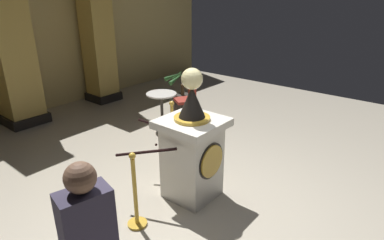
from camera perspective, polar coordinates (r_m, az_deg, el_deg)
ground_plane at (r=4.40m, az=0.91°, el=-15.43°), size 12.57×12.57×0.00m
pedestal_clock at (r=4.31m, az=0.05°, el=-5.20°), size 0.78×0.78×1.80m
stanchion_near at (r=5.31m, az=-3.43°, el=-3.76°), size 0.24×0.24×1.07m
stanchion_far at (r=4.01m, az=-9.89°, el=-13.91°), size 0.24×0.24×0.99m
velvet_rope at (r=4.44m, az=-6.39°, el=-3.32°), size 1.12×1.11×0.22m
column_right at (r=8.51m, az=-16.45°, el=15.21°), size 0.72×0.72×3.67m
column_centre_rear at (r=7.54m, az=-29.63°, el=12.60°), size 0.84×0.84×3.67m
potted_palm_right at (r=7.59m, az=-1.69°, el=4.07°), size 0.90×0.86×1.03m
cafe_table at (r=6.69m, az=-5.35°, el=2.54°), size 0.62×0.62×0.74m
cafe_chair_red at (r=6.97m, az=-0.71°, el=4.29°), size 0.55×0.55×0.96m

